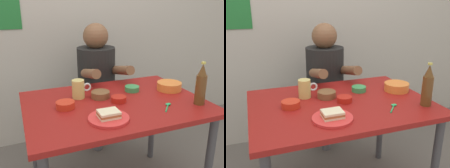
{
  "view_description": "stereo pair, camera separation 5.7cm",
  "coord_description": "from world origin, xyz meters",
  "views": [
    {
      "loc": [
        -0.56,
        -1.33,
        1.34
      ],
      "look_at": [
        0.0,
        0.05,
        0.84
      ],
      "focal_mm": 40.13,
      "sensor_mm": 36.0,
      "label": 1
    },
    {
      "loc": [
        -0.5,
        -1.35,
        1.34
      ],
      "look_at": [
        0.0,
        0.05,
        0.84
      ],
      "focal_mm": 40.13,
      "sensor_mm": 36.0,
      "label": 2
    }
  ],
  "objects": [
    {
      "name": "sambal_bowl_red",
      "position": [
        0.02,
        -0.01,
        0.76
      ],
      "size": [
        0.1,
        0.1,
        0.03
      ],
      "color": "#B21E14",
      "rests_on": "dining_table"
    },
    {
      "name": "dip_bowl_green",
      "position": [
        0.18,
        0.13,
        0.76
      ],
      "size": [
        0.1,
        0.1,
        0.03
      ],
      "color": "#388C4C",
      "rests_on": "dining_table"
    },
    {
      "name": "dining_table",
      "position": [
        0.0,
        0.0,
        0.65
      ],
      "size": [
        1.1,
        0.8,
        0.74
      ],
      "color": "maroon",
      "rests_on": "ground"
    },
    {
      "name": "sandwich",
      "position": [
        -0.13,
        -0.22,
        0.77
      ],
      "size": [
        0.11,
        0.09,
        0.04
      ],
      "color": "beige",
      "rests_on": "plate_orange"
    },
    {
      "name": "spoon",
      "position": [
        0.26,
        -0.19,
        0.75
      ],
      "size": [
        0.09,
        0.1,
        0.01
      ],
      "color": "#26A559",
      "rests_on": "dining_table"
    },
    {
      "name": "beer_mug",
      "position": [
        -0.19,
        0.15,
        0.8
      ],
      "size": [
        0.13,
        0.08,
        0.12
      ],
      "color": "#D1BC66",
      "rests_on": "dining_table"
    },
    {
      "name": "person_seated",
      "position": [
        0.09,
        0.62,
        0.77
      ],
      "size": [
        0.33,
        0.56,
        0.72
      ],
      "color": "black",
      "rests_on": "stool"
    },
    {
      "name": "soup_bowl_orange",
      "position": [
        0.44,
        0.06,
        0.77
      ],
      "size": [
        0.17,
        0.17,
        0.05
      ],
      "color": "orange",
      "rests_on": "dining_table"
    },
    {
      "name": "sauce_bowl_chili",
      "position": [
        -0.31,
        0.02,
        0.76
      ],
      "size": [
        0.11,
        0.11,
        0.04
      ],
      "color": "red",
      "rests_on": "dining_table"
    },
    {
      "name": "wall_back",
      "position": [
        -0.0,
        1.05,
        1.3
      ],
      "size": [
        4.4,
        0.09,
        2.6
      ],
      "color": "#ADA89E",
      "rests_on": "ground"
    },
    {
      "name": "beer_bottle",
      "position": [
        0.46,
        -0.22,
        0.86
      ],
      "size": [
        0.06,
        0.06,
        0.26
      ],
      "color": "#593819",
      "rests_on": "dining_table"
    },
    {
      "name": "condiment_bowl_brown",
      "position": [
        -0.06,
        0.1,
        0.76
      ],
      "size": [
        0.12,
        0.12,
        0.04
      ],
      "color": "brown",
      "rests_on": "dining_table"
    },
    {
      "name": "plate_orange",
      "position": [
        -0.13,
        -0.22,
        0.75
      ],
      "size": [
        0.22,
        0.22,
        0.01
      ],
      "primitive_type": "cylinder",
      "color": "red",
      "rests_on": "dining_table"
    },
    {
      "name": "stool",
      "position": [
        0.09,
        0.63,
        0.35
      ],
      "size": [
        0.34,
        0.34,
        0.45
      ],
      "color": "#4C4C51",
      "rests_on": "ground"
    }
  ]
}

